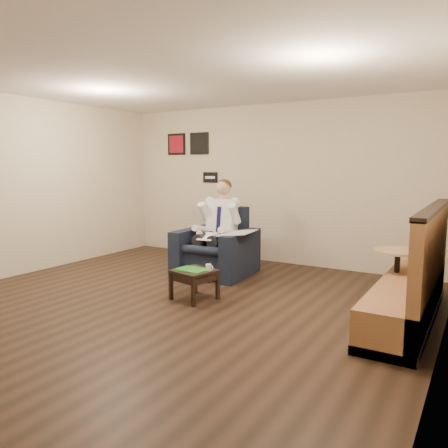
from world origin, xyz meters
The scene contains 18 objects.
ground centered at (0.00, 0.00, 0.00)m, with size 6.00×6.00×0.00m, color black.
wall_back centered at (0.00, 3.00, 1.40)m, with size 6.00×0.02×2.80m, color beige.
wall_left centered at (-3.00, 0.00, 1.40)m, with size 0.02×6.00×2.80m, color beige.
wall_right centered at (3.00, 0.00, 1.40)m, with size 0.02×6.00×2.80m, color beige.
ceiling centered at (0.00, 0.00, 2.80)m, with size 6.00×6.00×0.02m, color white.
seating_sign centered at (-1.30, 2.98, 1.50)m, with size 0.32×0.02×0.20m, color black.
art_print_left centered at (-2.10, 2.98, 2.15)m, with size 0.42×0.03×0.42m, color maroon.
art_print_right centered at (-1.55, 2.98, 2.15)m, with size 0.42×0.03×0.42m, color black.
armchair centered at (-0.35, 1.66, 0.53)m, with size 1.09×1.09×1.05m, color black.
seated_man centered at (-0.34, 1.52, 0.72)m, with size 0.69×1.03×1.44m, color silver, non-canonical shape.
lap_papers centered at (-0.33, 1.41, 0.65)m, with size 0.24×0.34×0.01m, color white.
newspaper centered at (0.10, 1.57, 0.72)m, with size 0.46×0.57×0.01m, color silver.
side_table centered at (0.13, 0.39, 0.20)m, with size 0.48×0.48×0.39m, color black.
green_folder centered at (0.10, 0.37, 0.40)m, with size 0.39×0.28×0.01m, color green.
coffee_mug centered at (0.30, 0.45, 0.43)m, with size 0.07×0.07×0.08m, color white.
smartphone centered at (0.20, 0.51, 0.40)m, with size 0.12×0.06×0.01m, color black.
banquette centered at (2.59, 0.97, 0.64)m, with size 0.59×2.49×1.27m, color brown.
cafe_table centered at (2.41, 1.43, 0.35)m, with size 0.57×0.57×0.71m, color #A37F59.
Camera 1 is at (3.29, -4.11, 1.72)m, focal length 35.00 mm.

